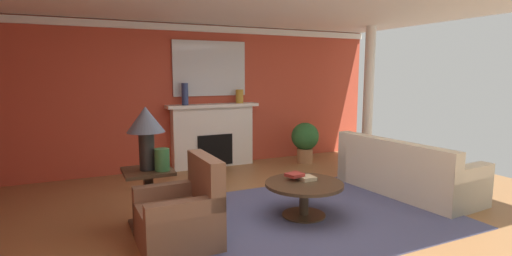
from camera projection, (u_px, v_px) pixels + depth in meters
ground_plane at (275, 216)px, 4.97m from camera, size 9.23×9.23×0.00m
wall_fireplace at (201, 97)px, 7.55m from camera, size 7.70×0.12×2.74m
crown_moulding at (201, 29)px, 7.29m from camera, size 7.70×0.08×0.12m
area_rug at (304, 216)px, 4.97m from camera, size 3.74×2.67×0.01m
fireplace at (213, 137)px, 7.54m from camera, size 1.80×0.35×1.24m
mantel_mirror at (210, 69)px, 7.46m from camera, size 1.46×0.04×1.06m
sofa at (405, 174)px, 5.89m from camera, size 1.07×2.17×0.85m
armchair_near_window at (182, 217)px, 4.11m from camera, size 0.81×0.81×0.95m
coffee_table at (304, 191)px, 4.92m from camera, size 1.00×1.00×0.45m
side_table at (149, 194)px, 4.60m from camera, size 0.56×0.56×0.70m
table_lamp at (146, 126)px, 4.48m from camera, size 0.44×0.44×0.75m
vase_on_side_table at (162, 160)px, 4.50m from camera, size 0.17×0.17×0.26m
vase_mantel_left at (185, 94)px, 7.14m from camera, size 0.12×0.12×0.41m
vase_mantel_right at (240, 96)px, 7.62m from camera, size 0.15×0.15×0.27m
book_red_cover at (307, 178)px, 5.03m from camera, size 0.19×0.20×0.05m
book_art_folio at (294, 175)px, 5.02m from camera, size 0.24×0.22×0.04m
potted_plant at (305, 139)px, 7.85m from camera, size 0.56×0.56×0.83m
column_white at (368, 96)px, 7.75m from camera, size 0.20×0.20×2.74m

